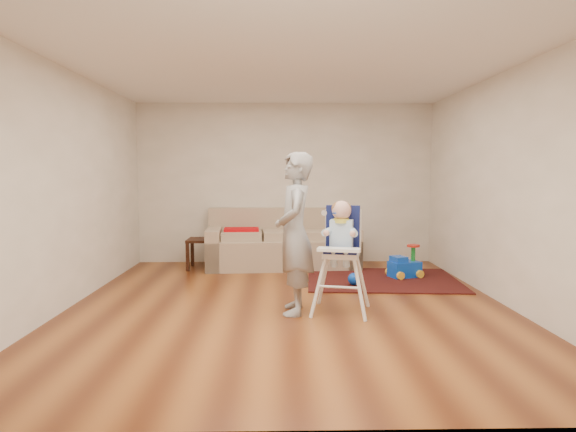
{
  "coord_description": "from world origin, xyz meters",
  "views": [
    {
      "loc": [
        -0.12,
        -5.47,
        1.52
      ],
      "look_at": [
        0.0,
        0.4,
        1.0
      ],
      "focal_mm": 30.0,
      "sensor_mm": 36.0,
      "label": 1
    }
  ],
  "objects_px": {
    "sofa": "(282,238)",
    "high_chair": "(341,259)",
    "side_table": "(203,254)",
    "toy_ball": "(354,279)",
    "adult": "(295,233)",
    "ride_on_toy": "(405,261)"
  },
  "relations": [
    {
      "from": "sofa",
      "to": "ride_on_toy",
      "type": "xyz_separation_m",
      "value": [
        1.77,
        -0.89,
        -0.22
      ]
    },
    {
      "from": "sofa",
      "to": "high_chair",
      "type": "height_order",
      "value": "high_chair"
    },
    {
      "from": "sofa",
      "to": "ride_on_toy",
      "type": "height_order",
      "value": "sofa"
    },
    {
      "from": "side_table",
      "to": "adult",
      "type": "distance_m",
      "value": 2.92
    },
    {
      "from": "high_chair",
      "to": "adult",
      "type": "xyz_separation_m",
      "value": [
        -0.51,
        -0.01,
        0.28
      ]
    },
    {
      "from": "sofa",
      "to": "toy_ball",
      "type": "height_order",
      "value": "sofa"
    },
    {
      "from": "sofa",
      "to": "high_chair",
      "type": "xyz_separation_m",
      "value": [
        0.61,
        -2.61,
        0.12
      ]
    },
    {
      "from": "adult",
      "to": "sofa",
      "type": "bearing_deg",
      "value": -177.24
    },
    {
      "from": "ride_on_toy",
      "to": "adult",
      "type": "xyz_separation_m",
      "value": [
        -1.67,
        -1.72,
        0.62
      ]
    },
    {
      "from": "sofa",
      "to": "adult",
      "type": "relative_size",
      "value": 1.42
    },
    {
      "from": "side_table",
      "to": "adult",
      "type": "relative_size",
      "value": 0.27
    },
    {
      "from": "ride_on_toy",
      "to": "high_chair",
      "type": "height_order",
      "value": "high_chair"
    },
    {
      "from": "side_table",
      "to": "high_chair",
      "type": "distance_m",
      "value": 3.14
    },
    {
      "from": "sofa",
      "to": "toy_ball",
      "type": "distance_m",
      "value": 1.73
    },
    {
      "from": "sofa",
      "to": "adult",
      "type": "height_order",
      "value": "adult"
    },
    {
      "from": "toy_ball",
      "to": "side_table",
      "type": "bearing_deg",
      "value": 150.1
    },
    {
      "from": "high_chair",
      "to": "toy_ball",
      "type": "bearing_deg",
      "value": 87.81
    },
    {
      "from": "ride_on_toy",
      "to": "high_chair",
      "type": "xyz_separation_m",
      "value": [
        -1.16,
        -1.71,
        0.34
      ]
    },
    {
      "from": "side_table",
      "to": "ride_on_toy",
      "type": "height_order",
      "value": "ride_on_toy"
    },
    {
      "from": "adult",
      "to": "ride_on_toy",
      "type": "bearing_deg",
      "value": 136.4
    },
    {
      "from": "high_chair",
      "to": "adult",
      "type": "relative_size",
      "value": 0.71
    },
    {
      "from": "toy_ball",
      "to": "adult",
      "type": "distance_m",
      "value": 1.67
    }
  ]
}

